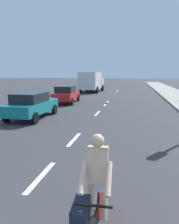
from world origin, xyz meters
TOP-DOWN VIEW (x-y plane):
  - ground_plane at (0.00, 20.00)m, footprint 160.00×160.00m
  - lane_stripe_1 at (0.00, 5.07)m, footprint 0.16×1.80m
  - lane_stripe_2 at (0.00, 8.34)m, footprint 0.16×1.80m
  - lane_stripe_3 at (0.00, 14.22)m, footprint 0.16×1.80m
  - lane_stripe_4 at (0.00, 18.52)m, footprint 0.16×1.80m
  - lane_stripe_5 at (0.00, 19.55)m, footprint 0.16×1.80m
  - lane_stripe_6 at (0.00, 28.11)m, footprint 0.16×1.80m
  - lane_stripe_7 at (0.00, 28.71)m, footprint 0.16×1.80m
  - lane_stripe_8 at (0.00, 32.25)m, footprint 0.16×1.80m
  - cyclist at (1.79, 3.27)m, footprint 0.64×1.71m
  - parked_car_teal at (-3.70, 11.92)m, footprint 1.97×4.21m
  - parked_car_red at (-3.67, 18.59)m, footprint 2.07×4.13m
  - delivery_truck at (-3.55, 30.02)m, footprint 2.88×6.34m

SIDE VIEW (x-z plane):
  - ground_plane at x=0.00m, z-range 0.00..0.00m
  - lane_stripe_1 at x=0.00m, z-range 0.00..0.01m
  - lane_stripe_2 at x=0.00m, z-range 0.00..0.01m
  - lane_stripe_3 at x=0.00m, z-range 0.00..0.01m
  - lane_stripe_4 at x=0.00m, z-range 0.00..0.01m
  - lane_stripe_5 at x=0.00m, z-range 0.00..0.01m
  - lane_stripe_6 at x=0.00m, z-range 0.00..0.01m
  - lane_stripe_7 at x=0.00m, z-range 0.00..0.01m
  - lane_stripe_8 at x=0.00m, z-range 0.00..0.01m
  - cyclist at x=1.79m, z-range -0.08..1.74m
  - parked_car_red at x=-3.67m, z-range 0.05..1.62m
  - parked_car_teal at x=-3.70m, z-range 0.05..1.62m
  - delivery_truck at x=-3.55m, z-range 0.10..2.90m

